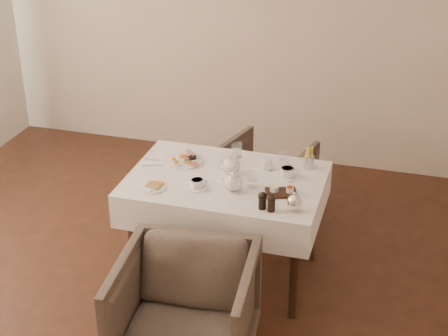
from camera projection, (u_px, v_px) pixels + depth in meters
table at (226, 193)px, 4.55m from camera, size 1.28×0.88×0.75m
armchair_near at (185, 314)px, 3.88m from camera, size 0.82×0.84×0.71m
armchair_far at (264, 179)px, 5.45m from camera, size 0.80×0.81×0.61m
breakfast_plate at (183, 160)px, 4.72m from camera, size 0.29×0.29×0.04m
side_plate at (151, 187)px, 4.37m from camera, size 0.20×0.19×0.02m
teapot_centre at (231, 165)px, 4.52m from camera, size 0.21×0.19×0.14m
teapot_front at (233, 182)px, 4.31m from camera, size 0.21×0.19×0.13m
creamer at (267, 164)px, 4.59m from camera, size 0.06×0.06×0.07m
teacup_near at (197, 184)px, 4.36m from camera, size 0.13×0.13×0.06m
teacup_far at (287, 173)px, 4.49m from camera, size 0.14×0.14×0.07m
glass_left at (237, 150)px, 4.76m from camera, size 0.07×0.07×0.10m
glass_mid at (253, 180)px, 4.36m from camera, size 0.10×0.10×0.10m
glass_right at (284, 158)px, 4.66m from camera, size 0.07×0.07×0.09m
condiment_board at (281, 192)px, 4.30m from camera, size 0.22×0.18×0.05m
pepper_mill_left at (262, 200)px, 4.12m from camera, size 0.06×0.06×0.11m
pepper_mill_right at (271, 203)px, 4.09m from camera, size 0.06×0.06×0.11m
silver_pot at (294, 201)px, 4.10m from camera, size 0.13×0.11×0.13m
fries_cup at (309, 159)px, 4.60m from camera, size 0.07×0.07×0.16m
cutlery_fork at (158, 160)px, 4.73m from camera, size 0.21×0.03×0.00m
cutlery_knife at (156, 165)px, 4.66m from camera, size 0.19×0.08×0.00m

